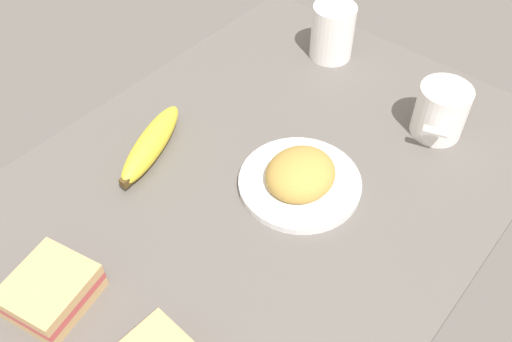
{
  "coord_description": "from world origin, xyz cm",
  "views": [
    {
      "loc": [
        41.89,
        35.17,
        64.65
      ],
      "look_at": [
        0.0,
        0.0,
        5.0
      ],
      "focal_mm": 39.06,
      "sensor_mm": 36.0,
      "label": 1
    }
  ],
  "objects_px": {
    "coffee_mug_black": "(441,110)",
    "coffee_mug_milky": "(333,31)",
    "sandwich_side": "(51,291)",
    "plate_of_food": "(300,178)",
    "banana": "(151,144)"
  },
  "relations": [
    {
      "from": "coffee_mug_black",
      "to": "coffee_mug_milky",
      "type": "xyz_separation_m",
      "value": [
        -0.06,
        -0.25,
        0.01
      ]
    },
    {
      "from": "plate_of_food",
      "to": "banana",
      "type": "distance_m",
      "value": 0.24
    },
    {
      "from": "sandwich_side",
      "to": "coffee_mug_milky",
      "type": "bearing_deg",
      "value": -177.12
    },
    {
      "from": "coffee_mug_milky",
      "to": "sandwich_side",
      "type": "height_order",
      "value": "coffee_mug_milky"
    },
    {
      "from": "coffee_mug_black",
      "to": "sandwich_side",
      "type": "height_order",
      "value": "coffee_mug_black"
    },
    {
      "from": "sandwich_side",
      "to": "plate_of_food",
      "type": "bearing_deg",
      "value": 160.96
    },
    {
      "from": "plate_of_food",
      "to": "banana",
      "type": "height_order",
      "value": "plate_of_food"
    },
    {
      "from": "plate_of_food",
      "to": "coffee_mug_milky",
      "type": "distance_m",
      "value": 0.34
    },
    {
      "from": "coffee_mug_black",
      "to": "banana",
      "type": "distance_m",
      "value": 0.46
    },
    {
      "from": "plate_of_food",
      "to": "coffee_mug_black",
      "type": "relative_size",
      "value": 1.74
    },
    {
      "from": "coffee_mug_milky",
      "to": "sandwich_side",
      "type": "bearing_deg",
      "value": 2.88
    },
    {
      "from": "sandwich_side",
      "to": "banana",
      "type": "distance_m",
      "value": 0.27
    },
    {
      "from": "coffee_mug_milky",
      "to": "banana",
      "type": "distance_m",
      "value": 0.4
    },
    {
      "from": "coffee_mug_milky",
      "to": "banana",
      "type": "relative_size",
      "value": 0.56
    },
    {
      "from": "plate_of_food",
      "to": "banana",
      "type": "xyz_separation_m",
      "value": [
        0.09,
        -0.22,
        0.0
      ]
    }
  ]
}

